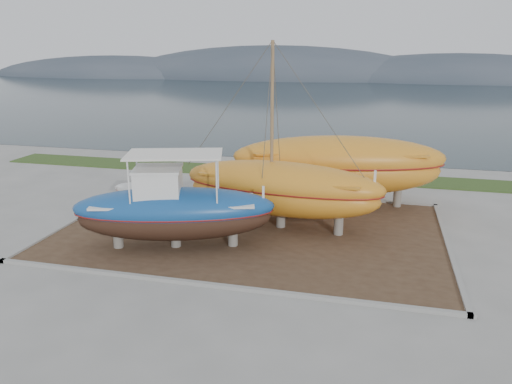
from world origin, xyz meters
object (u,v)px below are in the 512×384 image
(white_dinghy, at_px, (143,196))
(orange_bare_hull, at_px, (338,172))
(orange_sailboat, at_px, (282,138))
(blue_caique, at_px, (174,201))

(white_dinghy, height_order, orange_bare_hull, orange_bare_hull)
(orange_sailboat, xyz_separation_m, orange_bare_hull, (2.35, 4.22, -2.53))
(blue_caique, distance_m, white_dinghy, 6.49)
(orange_sailboat, height_order, orange_bare_hull, orange_sailboat)
(blue_caique, height_order, orange_sailboat, orange_sailboat)
(blue_caique, xyz_separation_m, orange_sailboat, (4.06, 3.59, 2.31))
(white_dinghy, xyz_separation_m, orange_bare_hull, (10.38, 2.91, 1.29))
(blue_caique, bearing_deg, orange_bare_hull, 34.21)
(blue_caique, xyz_separation_m, white_dinghy, (-3.98, 4.90, -1.51))
(white_dinghy, xyz_separation_m, orange_sailboat, (8.03, -1.31, 3.82))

